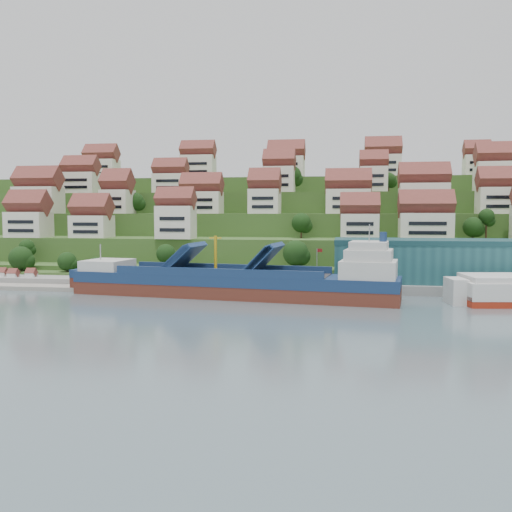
# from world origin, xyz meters

# --- Properties ---
(ground) EXTENTS (300.00, 300.00, 0.00)m
(ground) POSITION_xyz_m (0.00, 0.00, 0.00)
(ground) COLOR slate
(ground) RESTS_ON ground
(quay) EXTENTS (180.00, 14.00, 2.20)m
(quay) POSITION_xyz_m (20.00, 15.00, 1.10)
(quay) COLOR gray
(quay) RESTS_ON ground
(pebble_beach) EXTENTS (45.00, 20.00, 1.00)m
(pebble_beach) POSITION_xyz_m (-58.00, 12.00, 0.50)
(pebble_beach) COLOR gray
(pebble_beach) RESTS_ON ground
(hillside) EXTENTS (260.00, 128.00, 31.00)m
(hillside) POSITION_xyz_m (0.00, 103.55, 10.66)
(hillside) COLOR #2D4C1E
(hillside) RESTS_ON ground
(hillside_village) EXTENTS (161.88, 62.93, 28.62)m
(hillside_village) POSITION_xyz_m (0.70, 60.84, 24.37)
(hillside_village) COLOR white
(hillside_village) RESTS_ON ground
(hillside_trees) EXTENTS (140.02, 62.30, 31.12)m
(hillside_trees) POSITION_xyz_m (-9.46, 43.83, 16.26)
(hillside_trees) COLOR #183812
(hillside_trees) RESTS_ON ground
(warehouse) EXTENTS (60.00, 15.00, 10.00)m
(warehouse) POSITION_xyz_m (52.00, 17.00, 7.20)
(warehouse) COLOR #21555B
(warehouse) RESTS_ON quay
(flagpole) EXTENTS (1.28, 0.16, 8.00)m
(flagpole) POSITION_xyz_m (18.11, 10.00, 6.88)
(flagpole) COLOR gray
(flagpole) RESTS_ON quay
(beach_huts) EXTENTS (14.40, 3.70, 2.20)m
(beach_huts) POSITION_xyz_m (-60.00, 10.75, 2.10)
(beach_huts) COLOR white
(beach_huts) RESTS_ON pebble_beach
(cargo_ship) EXTENTS (72.73, 19.77, 15.87)m
(cargo_ship) POSITION_xyz_m (1.96, 0.23, 3.08)
(cargo_ship) COLOR #5B271B
(cargo_ship) RESTS_ON ground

